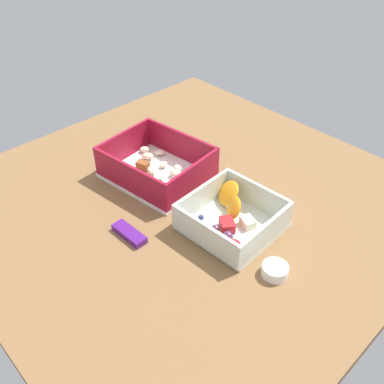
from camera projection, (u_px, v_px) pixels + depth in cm
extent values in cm
cube|color=brown|center=(188.00, 201.00, 83.33)|extent=(80.00, 80.00, 2.00)
cube|color=white|center=(158.00, 175.00, 87.93)|extent=(21.36, 18.08, 0.60)
cube|color=maroon|center=(194.00, 179.00, 81.09)|extent=(2.55, 15.72, 6.29)
cube|color=maroon|center=(124.00, 145.00, 90.48)|extent=(2.55, 15.72, 6.29)
cube|color=maroon|center=(130.00, 179.00, 81.19)|extent=(18.29, 2.87, 6.29)
cube|color=maroon|center=(181.00, 145.00, 90.38)|extent=(18.29, 2.87, 6.29)
ellipsoid|color=beige|center=(152.00, 170.00, 87.22)|extent=(3.12, 2.80, 1.29)
ellipsoid|color=beige|center=(178.00, 168.00, 88.01)|extent=(2.54, 2.12, 1.08)
ellipsoid|color=beige|center=(176.00, 174.00, 86.17)|extent=(2.77, 1.96, 1.37)
ellipsoid|color=beige|center=(174.00, 184.00, 83.95)|extent=(2.54, 2.43, 1.04)
ellipsoid|color=beige|center=(164.00, 164.00, 89.11)|extent=(2.02, 2.40, 1.02)
ellipsoid|color=beige|center=(145.00, 149.00, 93.47)|extent=(2.81, 2.78, 1.16)
ellipsoid|color=beige|center=(148.00, 156.00, 91.34)|extent=(3.08, 2.91, 1.26)
ellipsoid|color=beige|center=(160.00, 152.00, 92.52)|extent=(2.77, 2.80, 1.16)
cube|color=#AD5B1E|center=(128.00, 178.00, 85.34)|extent=(3.10, 2.93, 1.50)
cube|color=brown|center=(143.00, 165.00, 88.56)|extent=(2.99, 2.44, 1.73)
cube|color=brown|center=(139.00, 183.00, 83.78)|extent=(4.03, 3.29, 1.70)
cube|color=brown|center=(165.00, 197.00, 80.73)|extent=(4.11, 3.45, 1.31)
cube|color=#387A33|center=(147.00, 166.00, 89.83)|extent=(0.60, 0.40, 0.20)
cube|color=#387A33|center=(188.00, 184.00, 84.96)|extent=(0.60, 0.40, 0.20)
cube|color=#387A33|center=(161.00, 180.00, 85.90)|extent=(0.60, 0.40, 0.20)
cube|color=#387A33|center=(176.00, 168.00, 89.23)|extent=(0.60, 0.40, 0.20)
cube|color=#387A33|center=(145.00, 172.00, 88.16)|extent=(0.60, 0.40, 0.20)
cube|color=#387A33|center=(149.00, 158.00, 92.03)|extent=(0.60, 0.40, 0.20)
cube|color=silver|center=(232.00, 227.00, 75.75)|extent=(15.63, 15.75, 0.60)
cube|color=silver|center=(266.00, 234.00, 70.17)|extent=(1.45, 14.94, 5.11)
cube|color=silver|center=(202.00, 197.00, 77.77)|extent=(1.45, 14.94, 5.11)
cube|color=silver|center=(205.00, 236.00, 69.88)|extent=(13.62, 1.37, 5.11)
cube|color=silver|center=(257.00, 196.00, 78.06)|extent=(13.62, 1.37, 5.11)
ellipsoid|color=orange|center=(234.00, 208.00, 75.84)|extent=(5.14, 4.71, 4.40)
ellipsoid|color=orange|center=(228.00, 193.00, 78.86)|extent=(6.23, 5.86, 4.72)
cube|color=#F4EACC|center=(248.00, 222.00, 75.00)|extent=(3.23, 2.83, 1.62)
cube|color=red|center=(227.00, 225.00, 74.32)|extent=(3.87, 3.66, 1.86)
sphere|color=#562D4C|center=(222.00, 242.00, 71.09)|extent=(1.87, 1.87, 1.87)
sphere|color=#562D4C|center=(215.00, 229.00, 73.94)|extent=(1.41, 1.41, 1.41)
sphere|color=#562D4C|center=(228.00, 236.00, 72.17)|extent=(1.85, 1.85, 1.85)
cone|color=red|center=(232.00, 249.00, 69.51)|extent=(2.76, 2.76, 2.20)
sphere|color=navy|center=(206.00, 227.00, 74.46)|extent=(1.02, 1.02, 1.02)
sphere|color=navy|center=(189.00, 221.00, 75.64)|extent=(1.12, 1.12, 1.12)
sphere|color=navy|center=(194.00, 224.00, 75.09)|extent=(1.06, 1.06, 1.06)
sphere|color=navy|center=(201.00, 217.00, 76.52)|extent=(1.04, 1.04, 1.04)
cube|color=#51197A|center=(129.00, 234.00, 73.96)|extent=(7.08, 2.64, 1.20)
cylinder|color=white|center=(275.00, 270.00, 67.01)|extent=(4.20, 4.20, 1.87)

